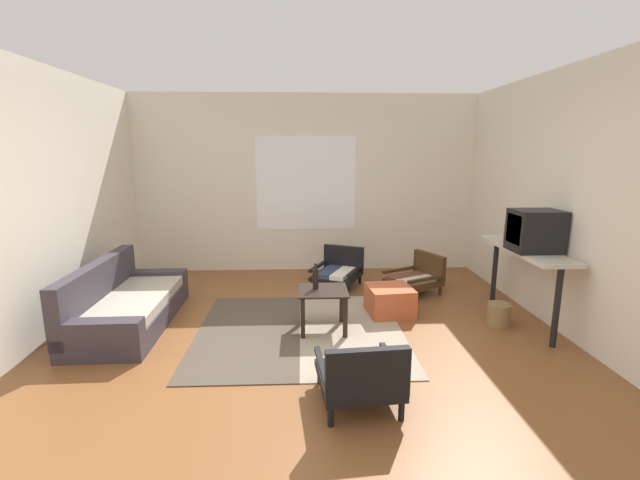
# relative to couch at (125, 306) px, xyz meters

# --- Properties ---
(ground_plane) EXTENTS (7.80, 7.80, 0.00)m
(ground_plane) POSITION_rel_couch_xyz_m (1.98, -0.85, -0.21)
(ground_plane) COLOR brown
(far_wall_with_window) EXTENTS (5.60, 0.13, 2.70)m
(far_wall_with_window) POSITION_rel_couch_xyz_m (1.98, 2.21, 1.14)
(far_wall_with_window) COLOR silver
(far_wall_with_window) RESTS_ON ground
(side_wall_right) EXTENTS (0.12, 6.60, 2.70)m
(side_wall_right) POSITION_rel_couch_xyz_m (4.64, -0.55, 1.14)
(side_wall_right) COLOR silver
(side_wall_right) RESTS_ON ground
(side_wall_left) EXTENTS (0.12, 6.60, 2.70)m
(side_wall_left) POSITION_rel_couch_xyz_m (-0.68, -0.55, 1.14)
(side_wall_left) COLOR silver
(side_wall_left) RESTS_ON ground
(area_rug) EXTENTS (2.13, 2.09, 0.01)m
(area_rug) POSITION_rel_couch_xyz_m (1.89, -0.27, -0.21)
(area_rug) COLOR #4C4238
(area_rug) RESTS_ON ground
(couch) EXTENTS (0.83, 1.83, 0.70)m
(couch) POSITION_rel_couch_xyz_m (0.00, 0.00, 0.00)
(couch) COLOR #38333D
(couch) RESTS_ON ground
(coffee_table) EXTENTS (0.51, 0.48, 0.45)m
(coffee_table) POSITION_rel_couch_xyz_m (2.13, -0.24, 0.13)
(coffee_table) COLOR black
(coffee_table) RESTS_ON ground
(armchair_by_window) EXTENTS (0.80, 0.82, 0.52)m
(armchair_by_window) POSITION_rel_couch_xyz_m (2.42, 1.30, 0.01)
(armchair_by_window) COLOR black
(armchair_by_window) RESTS_ON ground
(armchair_striped_foreground) EXTENTS (0.64, 0.69, 0.56)m
(armchair_striped_foreground) POSITION_rel_couch_xyz_m (2.33, -1.64, 0.04)
(armchair_striped_foreground) COLOR black
(armchair_striped_foreground) RESTS_ON ground
(armchair_corner) EXTENTS (0.79, 0.77, 0.51)m
(armchair_corner) POSITION_rel_couch_xyz_m (3.45, 0.95, 0.01)
(armchair_corner) COLOR #472D19
(armchair_corner) RESTS_ON ground
(ottoman_orange) EXTENTS (0.54, 0.54, 0.33)m
(ottoman_orange) POSITION_rel_couch_xyz_m (2.92, 0.18, -0.05)
(ottoman_orange) COLOR #BC5633
(ottoman_orange) RESTS_ON ground
(console_shelf) EXTENTS (0.41, 1.45, 0.83)m
(console_shelf) POSITION_rel_couch_xyz_m (4.33, -0.06, 0.52)
(console_shelf) COLOR beige
(console_shelf) RESTS_ON ground
(crt_television) EXTENTS (0.47, 0.38, 0.43)m
(crt_television) POSITION_rel_couch_xyz_m (4.32, -0.23, 0.83)
(crt_television) COLOR black
(crt_television) RESTS_ON console_shelf
(clay_vase) EXTENTS (0.20, 0.20, 0.32)m
(clay_vase) POSITION_rel_couch_xyz_m (4.33, 0.23, 0.73)
(clay_vase) COLOR #A87047
(clay_vase) RESTS_ON console_shelf
(glass_bottle) EXTENTS (0.06, 0.06, 0.27)m
(glass_bottle) POSITION_rel_couch_xyz_m (2.05, -0.20, 0.34)
(glass_bottle) COLOR black
(glass_bottle) RESTS_ON coffee_table
(wicker_basket) EXTENTS (0.24, 0.24, 0.25)m
(wicker_basket) POSITION_rel_couch_xyz_m (4.03, -0.20, -0.09)
(wicker_basket) COLOR olive
(wicker_basket) RESTS_ON ground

